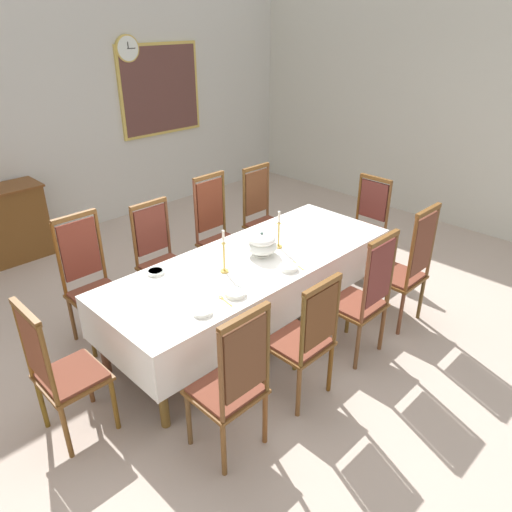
# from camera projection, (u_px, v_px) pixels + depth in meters

# --- Properties ---
(ground) EXTENTS (7.55, 6.60, 0.04)m
(ground) POSITION_uv_depth(u_px,v_px,m) (246.00, 325.00, 4.71)
(ground) COLOR #B5A192
(back_wall) EXTENTS (7.55, 0.08, 3.54)m
(back_wall) POSITION_uv_depth(u_px,v_px,m) (59.00, 97.00, 6.00)
(back_wall) COLOR beige
(back_wall) RESTS_ON ground
(right_wall) EXTENTS (0.08, 6.60, 3.54)m
(right_wall) POSITION_uv_depth(u_px,v_px,m) (455.00, 93.00, 6.30)
(right_wall) COLOR beige
(right_wall) RESTS_ON ground
(dining_table) EXTENTS (2.83, 1.03, 0.74)m
(dining_table) POSITION_uv_depth(u_px,v_px,m) (253.00, 266.00, 4.34)
(dining_table) COLOR brown
(dining_table) RESTS_ON ground
(tablecloth) EXTENTS (2.85, 1.05, 0.40)m
(tablecloth) POSITION_uv_depth(u_px,v_px,m) (253.00, 269.00, 4.35)
(tablecloth) COLOR white
(tablecloth) RESTS_ON dining_table
(chair_south_a) EXTENTS (0.44, 0.42, 1.17)m
(chair_south_a) POSITION_uv_depth(u_px,v_px,m) (233.00, 383.00, 3.10)
(chair_south_a) COLOR brown
(chair_south_a) RESTS_ON ground
(chair_north_a) EXTENTS (0.44, 0.42, 1.19)m
(chair_north_a) POSITION_uv_depth(u_px,v_px,m) (91.00, 281.00, 4.26)
(chair_north_a) COLOR brown
(chair_north_a) RESTS_ON ground
(chair_south_b) EXTENTS (0.44, 0.42, 1.08)m
(chair_south_b) POSITION_uv_depth(u_px,v_px,m) (305.00, 338.00, 3.58)
(chair_south_b) COLOR brown
(chair_south_b) RESTS_ON ground
(chair_north_b) EXTENTS (0.44, 0.42, 1.11)m
(chair_north_b) POSITION_uv_depth(u_px,v_px,m) (161.00, 257.00, 4.74)
(chair_north_b) COLOR brown
(chair_north_b) RESTS_ON ground
(chair_south_c) EXTENTS (0.44, 0.42, 1.18)m
(chair_south_c) POSITION_uv_depth(u_px,v_px,m) (364.00, 296.00, 4.03)
(chair_south_c) COLOR brown
(chair_south_c) RESTS_ON ground
(chair_north_c) EXTENTS (0.44, 0.42, 1.21)m
(chair_north_c) POSITION_uv_depth(u_px,v_px,m) (218.00, 231.00, 5.20)
(chair_north_c) COLOR brown
(chair_north_c) RESTS_ON ground
(chair_south_d) EXTENTS (0.44, 0.42, 1.22)m
(chair_south_d) POSITION_uv_depth(u_px,v_px,m) (407.00, 267.00, 4.47)
(chair_south_d) COLOR brown
(chair_south_d) RESTS_ON ground
(chair_north_d) EXTENTS (0.44, 0.42, 1.16)m
(chair_north_d) POSITION_uv_depth(u_px,v_px,m) (263.00, 216.00, 5.65)
(chair_north_d) COLOR brown
(chair_north_d) RESTS_ON ground
(chair_head_west) EXTENTS (0.42, 0.44, 1.11)m
(chair_head_west) POSITION_uv_depth(u_px,v_px,m) (60.00, 370.00, 3.24)
(chair_head_west) COLOR brown
(chair_head_west) RESTS_ON ground
(chair_head_east) EXTENTS (0.42, 0.44, 1.07)m
(chair_head_east) POSITION_uv_depth(u_px,v_px,m) (365.00, 223.00, 5.54)
(chair_head_east) COLOR brown
(chair_head_east) RESTS_ON ground
(soup_tureen) EXTENTS (0.28, 0.28, 0.23)m
(soup_tureen) POSITION_uv_depth(u_px,v_px,m) (262.00, 244.00, 4.32)
(soup_tureen) COLOR white
(soup_tureen) RESTS_ON tablecloth
(candlestick_west) EXTENTS (0.07, 0.07, 0.38)m
(candlestick_west) POSITION_uv_depth(u_px,v_px,m) (224.00, 255.00, 4.02)
(candlestick_west) COLOR gold
(candlestick_west) RESTS_ON tablecloth
(candlestick_east) EXTENTS (0.07, 0.07, 0.36)m
(candlestick_east) POSITION_uv_depth(u_px,v_px,m) (279.00, 233.00, 4.45)
(candlestick_east) COLOR gold
(candlestick_east) RESTS_ON tablecloth
(bowl_near_left) EXTENTS (0.17, 0.17, 0.04)m
(bowl_near_left) POSITION_uv_depth(u_px,v_px,m) (235.00, 293.00, 3.74)
(bowl_near_left) COLOR white
(bowl_near_left) RESTS_ON tablecloth
(bowl_near_right) EXTENTS (0.16, 0.16, 0.04)m
(bowl_near_right) POSITION_uv_depth(u_px,v_px,m) (289.00, 267.00, 4.11)
(bowl_near_right) COLOR white
(bowl_near_right) RESTS_ON tablecloth
(bowl_far_left) EXTENTS (0.15, 0.15, 0.03)m
(bowl_far_left) POSITION_uv_depth(u_px,v_px,m) (156.00, 272.00, 4.06)
(bowl_far_left) COLOR white
(bowl_far_left) RESTS_ON tablecloth
(bowl_far_right) EXTENTS (0.15, 0.15, 0.03)m
(bowl_far_right) POSITION_uv_depth(u_px,v_px,m) (202.00, 312.00, 3.51)
(bowl_far_right) COLOR white
(bowl_far_right) RESTS_ON tablecloth
(spoon_primary) EXTENTS (0.04, 0.18, 0.01)m
(spoon_primary) POSITION_uv_depth(u_px,v_px,m) (223.00, 299.00, 3.70)
(spoon_primary) COLOR gold
(spoon_primary) RESTS_ON tablecloth
(spoon_secondary) EXTENTS (0.06, 0.17, 0.01)m
(spoon_secondary) POSITION_uv_depth(u_px,v_px,m) (295.00, 264.00, 4.21)
(spoon_secondary) COLOR gold
(spoon_secondary) RESTS_ON tablecloth
(mounted_clock) EXTENTS (0.35, 0.06, 0.35)m
(mounted_clock) POSITION_uv_depth(u_px,v_px,m) (127.00, 48.00, 6.35)
(mounted_clock) COLOR #D1B251
(framed_painting) EXTENTS (1.33, 0.05, 1.25)m
(framed_painting) POSITION_uv_depth(u_px,v_px,m) (160.00, 90.00, 6.91)
(framed_painting) COLOR #D1B251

